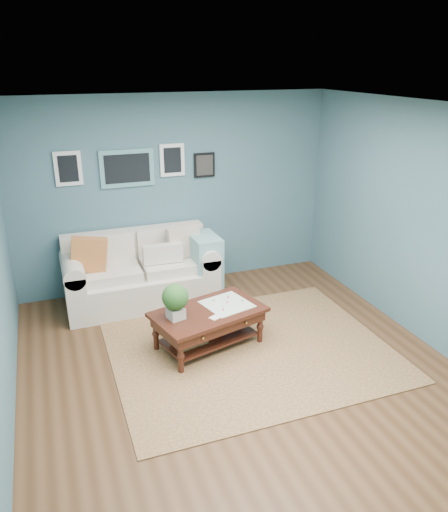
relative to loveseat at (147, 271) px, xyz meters
name	(u,v)px	position (x,y,z in m)	size (l,w,h in m)	color
room_shell	(239,251)	(0.55, -1.97, 0.93)	(5.00, 5.02, 2.70)	brown
area_rug	(251,350)	(0.82, -1.70, -0.42)	(3.08, 2.46, 0.01)	brown
loveseat	(147,271)	(0.00, 0.00, 0.00)	(2.04, 0.93, 1.05)	beige
coffee_table	(203,318)	(0.34, -1.44, -0.04)	(1.38, 1.01, 0.86)	black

